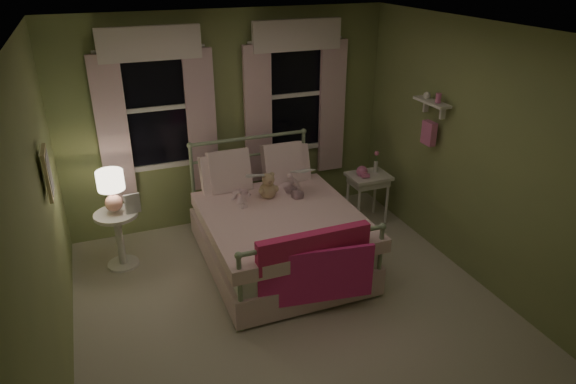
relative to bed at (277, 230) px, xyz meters
name	(u,v)px	position (x,y,z in m)	size (l,w,h in m)	color
room_shell	(293,188)	(-0.16, -0.88, 0.92)	(4.20, 4.20, 4.20)	beige
bed	(277,230)	(0.00, 0.00, 0.00)	(1.58, 2.04, 1.18)	white
pink_throw	(315,260)	(0.00, -1.03, 0.23)	(1.10, 0.22, 0.71)	#D72A63
child_left	(239,175)	(-0.28, 0.42, 0.54)	(0.26, 0.17, 0.70)	#F7D1DD
child_right	(286,168)	(0.28, 0.42, 0.53)	(0.34, 0.26, 0.69)	#F7D1DD
book_left	(246,180)	(-0.28, 0.17, 0.58)	(0.20, 0.27, 0.03)	beige
book_right	(295,176)	(0.28, 0.17, 0.54)	(0.20, 0.27, 0.02)	beige
teddy_bear	(268,187)	(0.00, 0.26, 0.41)	(0.23, 0.19, 0.32)	tan
nightstand_left	(118,232)	(-1.63, 0.52, 0.03)	(0.46, 0.46, 0.65)	white
table_lamp	(111,187)	(-1.63, 0.52, 0.57)	(0.28, 0.28, 0.45)	#F7A892
book_nightstand	(126,214)	(-1.53, 0.44, 0.27)	(0.16, 0.22, 0.02)	beige
nightstand_right	(368,182)	(1.40, 0.46, 0.17)	(0.50, 0.40, 0.64)	white
pink_toy	(362,172)	(1.30, 0.46, 0.32)	(0.14, 0.19, 0.14)	pink
bud_vase	(376,162)	(1.52, 0.51, 0.41)	(0.06, 0.06, 0.28)	white
window_left	(156,103)	(-1.01, 1.15, 1.24)	(1.34, 0.13, 1.96)	black
window_right	(296,90)	(0.69, 1.15, 1.24)	(1.34, 0.13, 1.96)	black
wall_shelf	(430,118)	(1.74, -0.18, 1.14)	(0.15, 0.50, 0.60)	white
framed_picture	(48,173)	(-2.11, -0.28, 1.12)	(0.03, 0.32, 0.42)	beige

